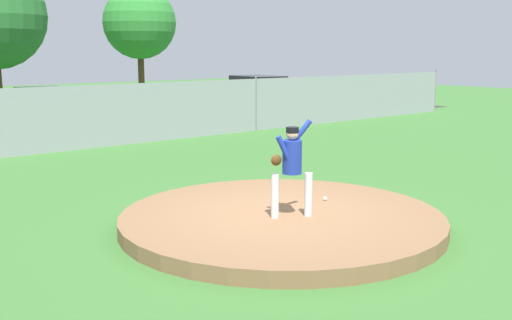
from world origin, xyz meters
name	(u,v)px	position (x,y,z in m)	size (l,w,h in m)	color
ground_plane	(119,173)	(0.00, 6.00, 0.00)	(80.00, 80.00, 0.00)	#386B2D
asphalt_strip	(8,136)	(0.00, 14.50, 0.00)	(44.00, 7.00, 0.01)	#2B2B2D
pitchers_mound	(282,220)	(0.00, 0.00, 0.12)	(5.50, 5.50, 0.25)	brown
pitcher_youth	(291,162)	(-0.04, -0.28, 1.17)	(0.78, 0.40, 1.62)	silver
baseball	(325,198)	(1.20, 0.13, 0.28)	(0.07, 0.07, 0.07)	white
chainlink_fence	(55,120)	(0.00, 10.00, 0.97)	(38.48, 0.07, 2.05)	gray
parked_car_slate	(47,111)	(1.51, 14.70, 0.78)	(2.00, 4.54, 1.63)	slate
parked_car_burgundy	(258,96)	(11.63, 14.62, 0.86)	(1.95, 4.64, 1.81)	maroon
parked_car_white	(189,102)	(7.94, 14.99, 0.75)	(2.07, 4.37, 1.56)	silver
tree_bushy_near	(140,23)	(10.97, 24.68, 4.59)	(4.25, 4.25, 6.73)	#4C331E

